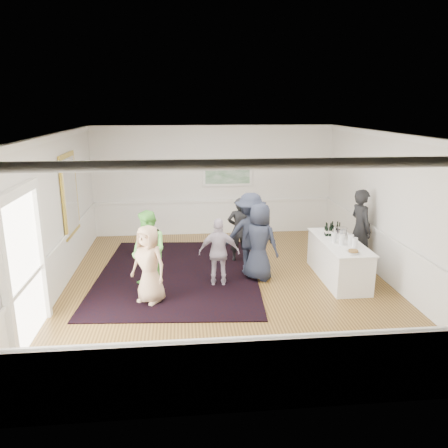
{
  "coord_description": "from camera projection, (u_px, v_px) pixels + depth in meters",
  "views": [
    {
      "loc": [
        -0.94,
        -8.64,
        3.75
      ],
      "look_at": [
        -0.07,
        0.2,
        1.32
      ],
      "focal_mm": 35.0,
      "sensor_mm": 36.0,
      "label": 1
    }
  ],
  "objects": [
    {
      "name": "wainscoting",
      "position": [
        228.0,
        264.0,
        9.24
      ],
      "size": [
        7.0,
        8.0,
        1.0
      ],
      "primitive_type": null,
      "color": "white",
      "rests_on": "floor"
    },
    {
      "name": "landscape_painting",
      "position": [
        227.0,
        175.0,
        12.73
      ],
      "size": [
        1.44,
        0.06,
        0.66
      ],
      "color": "white",
      "rests_on": "wall_back"
    },
    {
      "name": "guest_green",
      "position": [
        149.0,
        251.0,
        9.0
      ],
      "size": [
        1.01,
        1.03,
        1.68
      ],
      "primitive_type": "imported",
      "rotation": [
        0.0,
        0.0,
        -0.88
      ],
      "color": "#6CD655",
      "rests_on": "floor"
    },
    {
      "name": "bartender",
      "position": [
        360.0,
        229.0,
        10.2
      ],
      "size": [
        0.56,
        0.76,
        1.89
      ],
      "primitive_type": "imported",
      "rotation": [
        0.0,
        0.0,
        1.74
      ],
      "color": "black",
      "rests_on": "floor"
    },
    {
      "name": "guest_navy",
      "position": [
        259.0,
        242.0,
        9.53
      ],
      "size": [
        1.0,
        0.94,
        1.72
      ],
      "primitive_type": "imported",
      "rotation": [
        0.0,
        0.0,
        2.5
      ],
      "color": "#212738",
      "rests_on": "floor"
    },
    {
      "name": "wine_bottles",
      "position": [
        333.0,
        228.0,
        9.92
      ],
      "size": [
        0.39,
        0.27,
        0.31
      ],
      "color": "black",
      "rests_on": "serving_table"
    },
    {
      "name": "wall_left",
      "position": [
        53.0,
        217.0,
        8.62
      ],
      "size": [
        0.02,
        8.0,
        3.2
      ],
      "primitive_type": "cube",
      "color": "white",
      "rests_on": "floor"
    },
    {
      "name": "wall_back",
      "position": [
        214.0,
        181.0,
        12.79
      ],
      "size": [
        7.0,
        0.02,
        3.2
      ],
      "primitive_type": "cube",
      "color": "white",
      "rests_on": "floor"
    },
    {
      "name": "ice_bucket",
      "position": [
        341.0,
        233.0,
        9.71
      ],
      "size": [
        0.26,
        0.26,
        0.25
      ],
      "primitive_type": "cylinder",
      "color": "silver",
      "rests_on": "serving_table"
    },
    {
      "name": "serving_table",
      "position": [
        338.0,
        260.0,
        9.64
      ],
      "size": [
        0.83,
        2.17,
        0.88
      ],
      "color": "white",
      "rests_on": "floor"
    },
    {
      "name": "wall_front",
      "position": [
        265.0,
        295.0,
        5.11
      ],
      "size": [
        7.0,
        0.02,
        3.2
      ],
      "primitive_type": "cube",
      "color": "white",
      "rests_on": "floor"
    },
    {
      "name": "guest_lilac",
      "position": [
        219.0,
        252.0,
        9.23
      ],
      "size": [
        0.89,
        0.44,
        1.47
      ],
      "primitive_type": "imported",
      "rotation": [
        0.0,
        0.0,
        3.05
      ],
      "color": "#B6A9BD",
      "rests_on": "floor"
    },
    {
      "name": "juice_pitchers",
      "position": [
        345.0,
        240.0,
        9.22
      ],
      "size": [
        0.42,
        0.53,
        0.24
      ],
      "color": "#72AA3C",
      "rests_on": "serving_table"
    },
    {
      "name": "wall_right",
      "position": [
        392.0,
        209.0,
        9.28
      ],
      "size": [
        0.02,
        8.0,
        3.2
      ],
      "primitive_type": "cube",
      "color": "white",
      "rests_on": "floor"
    },
    {
      "name": "guest_dark_b",
      "position": [
        239.0,
        230.0,
        10.67
      ],
      "size": [
        0.59,
        0.4,
        1.6
      ],
      "primitive_type": "imported",
      "rotation": [
        0.0,
        0.0,
        3.11
      ],
      "color": "black",
      "rests_on": "floor"
    },
    {
      "name": "ceiling",
      "position": [
        229.0,
        134.0,
        8.53
      ],
      "size": [
        7.0,
        8.0,
        0.02
      ],
      "primitive_type": "cube",
      "color": "white",
      "rests_on": "wall_back"
    },
    {
      "name": "mirror",
      "position": [
        70.0,
        195.0,
        9.82
      ],
      "size": [
        0.05,
        1.25,
        1.85
      ],
      "color": "gold",
      "rests_on": "wall_left"
    },
    {
      "name": "nut_bowl",
      "position": [
        353.0,
        252.0,
        8.7
      ],
      "size": [
        0.25,
        0.25,
        0.08
      ],
      "color": "white",
      "rests_on": "serving_table"
    },
    {
      "name": "guest_dark_a",
      "position": [
        250.0,
        234.0,
        9.84
      ],
      "size": [
        1.23,
        0.74,
        1.88
      ],
      "primitive_type": "imported",
      "rotation": [
        0.0,
        0.0,
        3.11
      ],
      "color": "#212738",
      "rests_on": "floor"
    },
    {
      "name": "guest_tan",
      "position": [
        149.0,
        264.0,
        8.41
      ],
      "size": [
        0.91,
        0.85,
        1.56
      ],
      "primitive_type": "imported",
      "rotation": [
        0.0,
        0.0,
        -0.62
      ],
      "color": "tan",
      "rests_on": "floor"
    },
    {
      "name": "floor",
      "position": [
        228.0,
        285.0,
        9.38
      ],
      "size": [
        8.0,
        8.0,
        0.0
      ],
      "primitive_type": "plane",
      "color": "olive",
      "rests_on": "ground"
    },
    {
      "name": "area_rug",
      "position": [
        178.0,
        274.0,
        10.01
      ],
      "size": [
        3.91,
        4.93,
        0.02
      ],
      "primitive_type": "cube",
      "rotation": [
        0.0,
        0.0,
        -0.08
      ],
      "color": "black",
      "rests_on": "floor"
    },
    {
      "name": "doorway",
      "position": [
        24.0,
        259.0,
        6.85
      ],
      "size": [
        0.1,
        1.78,
        2.56
      ],
      "color": "white",
      "rests_on": "wall_left"
    }
  ]
}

